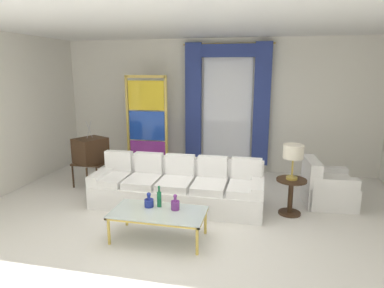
# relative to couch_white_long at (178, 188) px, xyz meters

# --- Properties ---
(ground_plane) EXTENTS (16.00, 16.00, 0.00)m
(ground_plane) POSITION_rel_couch_white_long_xyz_m (0.29, -0.69, -0.31)
(ground_plane) COLOR white
(wall_rear) EXTENTS (8.00, 0.12, 3.00)m
(wall_rear) POSITION_rel_couch_white_long_xyz_m (0.29, 2.37, 1.19)
(wall_rear) COLOR white
(wall_rear) RESTS_ON ground
(wall_left) EXTENTS (0.12, 7.00, 3.00)m
(wall_left) POSITION_rel_couch_white_long_xyz_m (-3.37, -0.09, 1.19)
(wall_left) COLOR white
(wall_left) RESTS_ON ground
(ceiling_slab) EXTENTS (8.00, 7.60, 0.04)m
(ceiling_slab) POSITION_rel_couch_white_long_xyz_m (0.29, 0.11, 2.71)
(ceiling_slab) COLOR white
(curtained_window) EXTENTS (2.00, 0.17, 2.70)m
(curtained_window) POSITION_rel_couch_white_long_xyz_m (0.56, 2.21, 1.43)
(curtained_window) COLOR white
(curtained_window) RESTS_ON ground
(couch_white_long) EXTENTS (2.92, 0.94, 0.86)m
(couch_white_long) POSITION_rel_couch_white_long_xyz_m (0.00, 0.00, 0.00)
(couch_white_long) COLOR white
(couch_white_long) RESTS_ON ground
(coffee_table) EXTENTS (1.29, 0.67, 0.41)m
(coffee_table) POSITION_rel_couch_white_long_xyz_m (0.05, -1.25, 0.07)
(coffee_table) COLOR silver
(coffee_table) RESTS_ON ground
(bottle_blue_decanter) EXTENTS (0.13, 0.13, 0.21)m
(bottle_blue_decanter) POSITION_rel_couch_white_long_xyz_m (-0.13, -1.12, 0.17)
(bottle_blue_decanter) COLOR navy
(bottle_blue_decanter) RESTS_ON coffee_table
(bottle_crystal_tall) EXTENTS (0.06, 0.06, 0.31)m
(bottle_crystal_tall) POSITION_rel_couch_white_long_xyz_m (0.02, -1.08, 0.23)
(bottle_crystal_tall) COLOR #196B3D
(bottle_crystal_tall) RESTS_ON coffee_table
(bottle_amber_squat) EXTENTS (0.12, 0.12, 0.23)m
(bottle_amber_squat) POSITION_rel_couch_white_long_xyz_m (0.27, -1.14, 0.18)
(bottle_amber_squat) COLOR #753384
(bottle_amber_squat) RESTS_ON coffee_table
(vintage_tv) EXTENTS (0.71, 0.75, 1.35)m
(vintage_tv) POSITION_rel_couch_white_long_xyz_m (-1.93, 0.52, 0.42)
(vintage_tv) COLOR #382314
(vintage_tv) RESTS_ON ground
(armchair_white) EXTENTS (0.88, 0.88, 0.80)m
(armchair_white) POSITION_rel_couch_white_long_xyz_m (2.51, 0.59, -0.02)
(armchair_white) COLOR white
(armchair_white) RESTS_ON ground
(stained_glass_divider) EXTENTS (0.95, 0.05, 2.20)m
(stained_glass_divider) POSITION_rel_couch_white_long_xyz_m (-1.13, 1.59, 0.75)
(stained_glass_divider) COLOR gold
(stained_glass_divider) RESTS_ON ground
(peacock_figurine) EXTENTS (0.44, 0.60, 0.50)m
(peacock_figurine) POSITION_rel_couch_white_long_xyz_m (-0.83, 1.14, -0.09)
(peacock_figurine) COLOR beige
(peacock_figurine) RESTS_ON ground
(round_side_table) EXTENTS (0.48, 0.48, 0.59)m
(round_side_table) POSITION_rel_couch_white_long_xyz_m (1.89, 0.01, 0.05)
(round_side_table) COLOR #382314
(round_side_table) RESTS_ON ground
(table_lamp_brass) EXTENTS (0.32, 0.32, 0.57)m
(table_lamp_brass) POSITION_rel_couch_white_long_xyz_m (1.89, 0.01, 0.72)
(table_lamp_brass) COLOR #B29338
(table_lamp_brass) RESTS_ON round_side_table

